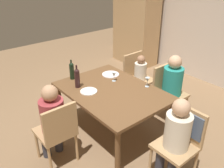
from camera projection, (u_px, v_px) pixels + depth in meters
name	position (u px, v px, depth m)	size (l,w,h in m)	color
ground_plane	(112.00, 130.00, 3.83)	(10.00, 10.00, 0.00)	#846647
rear_room_partition	(220.00, 20.00, 4.77)	(6.40, 0.12, 2.70)	beige
armoire_cabinet	(136.00, 20.00, 5.92)	(1.18, 0.62, 2.18)	tan
dining_table	(112.00, 95.00, 3.53)	(1.56, 1.14, 0.73)	brown
chair_near	(57.00, 130.00, 2.99)	(0.44, 0.44, 0.92)	tan
chair_far_right	(167.00, 89.00, 3.94)	(0.44, 0.44, 0.92)	tan
chair_right_end	(183.00, 134.00, 2.83)	(0.44, 0.46, 0.92)	tan
chair_far_left	(137.00, 75.00, 4.42)	(0.44, 0.44, 0.92)	tan
person_woman_host	(52.00, 118.00, 3.01)	(0.35, 0.30, 1.12)	#33333D
person_man_bearded	(174.00, 85.00, 3.80)	(0.36, 0.31, 1.14)	#33333D
person_man_guest	(176.00, 136.00, 2.72)	(0.30, 0.34, 1.11)	#33333D
person_child_small	(141.00, 75.00, 4.33)	(0.25, 0.22, 0.94)	#33333D
wine_bottle_tall_green	(72.00, 70.00, 3.76)	(0.07, 0.07, 0.32)	black
wine_bottle_dark_red	(77.00, 78.00, 3.51)	(0.08, 0.08, 0.35)	black
wine_glass_near_left	(114.00, 75.00, 3.71)	(0.07, 0.07, 0.15)	silver
wine_glass_centre	(147.00, 80.00, 3.54)	(0.07, 0.07, 0.15)	silver
dinner_plate_host	(111.00, 74.00, 3.96)	(0.28, 0.28, 0.01)	white
dinner_plate_guest_left	(89.00, 91.00, 3.45)	(0.24, 0.24, 0.01)	white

